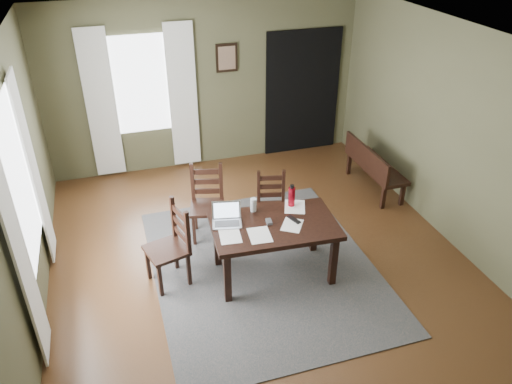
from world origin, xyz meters
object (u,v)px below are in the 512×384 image
object	(u,v)px
dining_table	(274,230)
chair_back_left	(207,203)
laptop	(227,218)
chair_end	(171,246)
chair_back_right	(272,206)
water_bottle	(292,196)
bench	(372,164)

from	to	relation	value
dining_table	chair_back_left	bearing A→B (deg)	122.21
chair_back_left	laptop	distance (m)	0.88
dining_table	laptop	world-z (taller)	laptop
dining_table	chair_end	distance (m)	1.19
chair_end	chair_back_right	bearing A→B (deg)	96.72
laptop	water_bottle	size ratio (longest dim) A/B	1.34
dining_table	chair_back_right	bearing A→B (deg)	76.59
chair_end	water_bottle	distance (m)	1.52
bench	chair_back_right	bearing A→B (deg)	109.73
chair_back_left	water_bottle	distance (m)	1.19
chair_back_left	chair_back_right	xyz separation A→B (m)	(0.81, -0.21, -0.06)
dining_table	bench	xyz separation A→B (m)	(2.08, 1.47, -0.20)
laptop	chair_end	bearing A→B (deg)	-171.06
water_bottle	chair_back_left	bearing A→B (deg)	140.99
chair_end	laptop	bearing A→B (deg)	71.32
dining_table	water_bottle	world-z (taller)	water_bottle
chair_back_left	laptop	size ratio (longest dim) A/B	2.63
chair_back_right	laptop	size ratio (longest dim) A/B	2.32
water_bottle	chair_back_right	bearing A→B (deg)	98.30
chair_end	chair_back_right	size ratio (longest dim) A/B	1.15
bench	laptop	xyz separation A→B (m)	(-2.58, -1.27, 0.35)
chair_end	bench	size ratio (longest dim) A/B	0.78
chair_back_right	bench	world-z (taller)	chair_back_right
chair_back_left	chair_back_right	world-z (taller)	chair_back_left
chair_end	laptop	distance (m)	0.72
chair_end	chair_back_right	xyz separation A→B (m)	(1.41, 0.57, -0.06)
chair_back_left	laptop	world-z (taller)	chair_back_left
chair_end	bench	world-z (taller)	chair_end
chair_back_left	laptop	bearing A→B (deg)	-71.83
chair_back_right	water_bottle	xyz separation A→B (m)	(0.07, -0.50, 0.42)
dining_table	water_bottle	xyz separation A→B (m)	(0.32, 0.31, 0.22)
chair_end	chair_back_left	distance (m)	0.99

